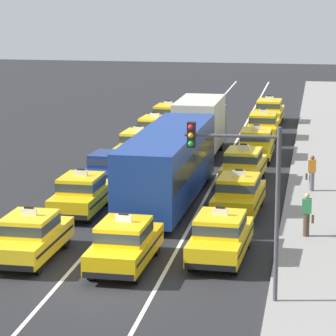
# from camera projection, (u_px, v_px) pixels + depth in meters

# --- Properties ---
(ground_plane) EXTENTS (160.00, 160.00, 0.00)m
(ground_plane) POSITION_uv_depth(u_px,v_px,m) (109.00, 283.00, 28.74)
(ground_plane) COLOR #232326
(lane_stripe_left_center) EXTENTS (0.14, 80.00, 0.01)m
(lane_stripe_left_center) POSITION_uv_depth(u_px,v_px,m) (166.00, 161.00, 48.28)
(lane_stripe_left_center) COLOR silver
(lane_stripe_left_center) RESTS_ON ground
(lane_stripe_center_right) EXTENTS (0.14, 80.00, 0.01)m
(lane_stripe_center_right) POSITION_uv_depth(u_px,v_px,m) (224.00, 163.00, 47.75)
(lane_stripe_center_right) COLOR silver
(lane_stripe_center_right) RESTS_ON ground
(sidewalk_curb) EXTENTS (4.00, 90.00, 0.15)m
(sidewalk_curb) POSITION_uv_depth(u_px,v_px,m) (330.00, 187.00, 41.98)
(sidewalk_curb) COLOR gray
(sidewalk_curb) RESTS_ON ground
(taxi_left_nearest) EXTENTS (1.89, 4.59, 1.96)m
(taxi_left_nearest) POSITION_uv_depth(u_px,v_px,m) (31.00, 236.00, 31.02)
(taxi_left_nearest) COLOR black
(taxi_left_nearest) RESTS_ON ground
(taxi_left_second) EXTENTS (1.89, 4.59, 1.96)m
(taxi_left_second) POSITION_uv_depth(u_px,v_px,m) (82.00, 193.00, 37.27)
(taxi_left_second) COLOR black
(taxi_left_second) RESTS_ON ground
(sedan_left_third) EXTENTS (2.05, 4.41, 1.58)m
(sedan_left_third) POSITION_uv_depth(u_px,v_px,m) (109.00, 167.00, 42.56)
(sedan_left_third) COLOR black
(sedan_left_third) RESTS_ON ground
(taxi_left_fourth) EXTENTS (2.03, 4.64, 1.96)m
(taxi_left_fourth) POSITION_uv_depth(u_px,v_px,m) (139.00, 145.00, 48.31)
(taxi_left_fourth) COLOR black
(taxi_left_fourth) RESTS_ON ground
(taxi_left_fifth) EXTENTS (1.99, 4.63, 1.96)m
(taxi_left_fifth) POSITION_uv_depth(u_px,v_px,m) (155.00, 130.00, 53.26)
(taxi_left_fifth) COLOR black
(taxi_left_fifth) RESTS_ON ground
(taxi_left_sixth) EXTENTS (1.98, 4.62, 1.96)m
(taxi_left_sixth) POSITION_uv_depth(u_px,v_px,m) (168.00, 116.00, 58.43)
(taxi_left_sixth) COLOR black
(taxi_left_sixth) RESTS_ON ground
(taxi_center_nearest) EXTENTS (1.93, 4.60, 1.96)m
(taxi_center_nearest) POSITION_uv_depth(u_px,v_px,m) (125.00, 243.00, 30.17)
(taxi_center_nearest) COLOR black
(taxi_center_nearest) RESTS_ON ground
(bus_center_second) EXTENTS (2.77, 11.26, 3.22)m
(bus_center_second) POSITION_uv_depth(u_px,v_px,m) (168.00, 163.00, 38.82)
(bus_center_second) COLOR black
(bus_center_second) RESTS_ON ground
(box_truck_center_third) EXTENTS (2.34, 6.98, 3.27)m
(box_truck_center_third) POSITION_uv_depth(u_px,v_px,m) (201.00, 124.00, 49.70)
(box_truck_center_third) COLOR black
(box_truck_center_third) RESTS_ON ground
(taxi_right_nearest) EXTENTS (1.99, 4.63, 1.96)m
(taxi_right_nearest) POSITION_uv_depth(u_px,v_px,m) (220.00, 236.00, 31.04)
(taxi_right_nearest) COLOR black
(taxi_right_nearest) RESTS_ON ground
(taxi_right_second) EXTENTS (2.00, 4.63, 1.96)m
(taxi_right_second) POSITION_uv_depth(u_px,v_px,m) (239.00, 194.00, 37.16)
(taxi_right_second) COLOR black
(taxi_right_second) RESTS_ON ground
(taxi_right_third) EXTENTS (2.03, 4.64, 1.96)m
(taxi_right_third) POSITION_uv_depth(u_px,v_px,m) (243.00, 165.00, 42.97)
(taxi_right_third) COLOR black
(taxi_right_third) RESTS_ON ground
(taxi_right_fourth) EXTENTS (1.82, 4.56, 1.96)m
(taxi_right_fourth) POSITION_uv_depth(u_px,v_px,m) (256.00, 143.00, 48.72)
(taxi_right_fourth) COLOR black
(taxi_right_fourth) RESTS_ON ground
(taxi_right_fifth) EXTENTS (1.83, 4.56, 1.96)m
(taxi_right_fifth) POSITION_uv_depth(u_px,v_px,m) (263.00, 126.00, 54.73)
(taxi_right_fifth) COLOR black
(taxi_right_fifth) RESTS_ON ground
(taxi_right_sixth) EXTENTS (1.92, 4.60, 1.96)m
(taxi_right_sixth) POSITION_uv_depth(u_px,v_px,m) (269.00, 111.00, 60.96)
(taxi_right_sixth) COLOR black
(taxi_right_sixth) RESTS_ON ground
(pedestrian_near_crosswalk) EXTENTS (0.47, 0.24, 1.67)m
(pedestrian_near_crosswalk) POSITION_uv_depth(u_px,v_px,m) (312.00, 173.00, 40.67)
(pedestrian_near_crosswalk) COLOR slate
(pedestrian_near_crosswalk) RESTS_ON sidewalk_curb
(pedestrian_by_storefront) EXTENTS (0.47, 0.24, 1.68)m
(pedestrian_by_storefront) POSITION_uv_depth(u_px,v_px,m) (307.00, 215.00, 33.39)
(pedestrian_by_storefront) COLOR #473828
(pedestrian_by_storefront) RESTS_ON sidewalk_curb
(traffic_light_pole) EXTENTS (2.87, 0.33, 5.58)m
(traffic_light_pole) POSITION_uv_depth(u_px,v_px,m) (245.00, 182.00, 26.17)
(traffic_light_pole) COLOR #47474C
(traffic_light_pole) RESTS_ON ground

